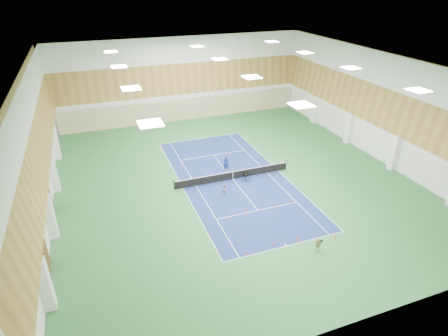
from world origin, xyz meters
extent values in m
plane|color=#2B6636|center=(0.00, 0.00, 0.00)|extent=(40.00, 40.00, 0.00)
cube|color=navy|center=(0.00, 0.00, 0.01)|extent=(10.97, 23.77, 0.01)
cube|color=#C6B793|center=(0.00, 19.75, 1.60)|extent=(35.40, 0.16, 3.20)
cube|color=#593319|center=(-17.92, -8.00, 1.10)|extent=(0.08, 1.80, 2.20)
cube|color=#593319|center=(-17.92, 0.00, 1.10)|extent=(0.08, 1.80, 2.20)
imported|color=navy|center=(0.01, 2.14, 0.89)|extent=(0.76, 0.64, 1.79)
imported|color=#95959D|center=(-1.86, -2.52, 0.53)|extent=(0.59, 0.50, 1.06)
imported|color=tan|center=(2.01, -13.24, 0.60)|extent=(0.76, 0.51, 1.20)
cone|color=#F6540C|center=(-3.04, -6.92, 0.11)|extent=(0.19, 0.19, 0.21)
cone|color=#E1570B|center=(-1.11, -6.08, 0.13)|extent=(0.23, 0.23, 0.25)
cone|color=#D6670B|center=(1.56, -6.58, 0.11)|extent=(0.21, 0.21, 0.23)
cone|color=#D9560B|center=(3.77, -6.05, 0.11)|extent=(0.20, 0.20, 0.22)
cone|color=#FB400D|center=(-3.53, -11.74, 0.11)|extent=(0.20, 0.20, 0.22)
cone|color=#FF4B0D|center=(-0.93, -11.37, 0.10)|extent=(0.18, 0.18, 0.20)
cone|color=orange|center=(1.29, -11.53, 0.12)|extent=(0.22, 0.22, 0.24)
cone|color=#D5650B|center=(4.34, -12.34, 0.12)|extent=(0.22, 0.22, 0.25)
camera|label=1|loc=(-13.10, -32.59, 19.60)|focal=30.00mm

